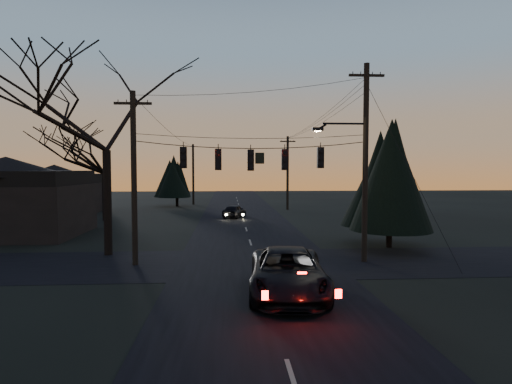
{
  "coord_description": "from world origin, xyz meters",
  "views": [
    {
      "loc": [
        -1.44,
        -11.17,
        4.74
      ],
      "look_at": [
        -0.1,
        9.08,
        3.64
      ],
      "focal_mm": 30.0,
      "sensor_mm": 36.0,
      "label": 1
    }
  ],
  "objects": [
    {
      "name": "house_left_near",
      "position": [
        -17.0,
        20.0,
        2.8
      ],
      "size": [
        10.0,
        8.0,
        5.6
      ],
      "color": "black",
      "rests_on": "ground"
    },
    {
      "name": "utility_pole_left",
      "position": [
        -6.0,
        10.0,
        0.0
      ],
      "size": [
        1.8,
        0.3,
        8.5
      ],
      "primitive_type": null,
      "color": "black",
      "rests_on": "ground"
    },
    {
      "name": "sedan_oncoming_a",
      "position": [
        -0.8,
        30.11,
        0.64
      ],
      "size": [
        2.65,
        4.02,
        1.27
      ],
      "primitive_type": "imported",
      "rotation": [
        0.0,
        0.0,
        2.81
      ],
      "color": "black",
      "rests_on": "ground"
    },
    {
      "name": "bare_tree_left",
      "position": [
        -8.02,
        12.64,
        8.05
      ],
      "size": [
        10.45,
        10.45,
        11.5
      ],
      "color": "black",
      "rests_on": "ground"
    },
    {
      "name": "evergreen_right",
      "position": [
        8.29,
        13.89,
        4.44
      ],
      "size": [
        4.96,
        4.96,
        7.7
      ],
      "color": "black",
      "rests_on": "ground"
    },
    {
      "name": "ground_plane",
      "position": [
        0.0,
        0.0,
        0.0
      ],
      "size": [
        160.0,
        160.0,
        0.0
      ],
      "primitive_type": "plane",
      "color": "black"
    },
    {
      "name": "suv_near",
      "position": [
        0.8,
        4.55,
        0.84
      ],
      "size": [
        3.28,
        6.26,
        1.68
      ],
      "primitive_type": "imported",
      "rotation": [
        0.0,
        0.0,
        -0.08
      ],
      "color": "black",
      "rests_on": "ground"
    },
    {
      "name": "utility_pole_right",
      "position": [
        5.5,
        10.0,
        0.0
      ],
      "size": [
        5.0,
        0.3,
        10.0
      ],
      "primitive_type": null,
      "color": "black",
      "rests_on": "ground"
    },
    {
      "name": "utility_pole_far_r",
      "position": [
        5.5,
        38.0,
        0.0
      ],
      "size": [
        1.8,
        0.3,
        8.5
      ],
      "primitive_type": null,
      "color": "black",
      "rests_on": "ground"
    },
    {
      "name": "span_signal_assembly",
      "position": [
        -0.24,
        10.0,
        5.24
      ],
      "size": [
        11.5,
        0.44,
        1.6
      ],
      "color": "black",
      "rests_on": "ground"
    },
    {
      "name": "main_road",
      "position": [
        0.0,
        20.0,
        0.01
      ],
      "size": [
        8.0,
        120.0,
        0.02
      ],
      "primitive_type": "cube",
      "color": "black",
      "rests_on": "ground"
    },
    {
      "name": "house_left_far",
      "position": [
        -20.0,
        36.0,
        2.6
      ],
      "size": [
        9.0,
        7.0,
        5.2
      ],
      "color": "black",
      "rests_on": "ground"
    },
    {
      "name": "utility_pole_far_l",
      "position": [
        -6.0,
        46.0,
        0.0
      ],
      "size": [
        0.3,
        0.3,
        8.0
      ],
      "primitive_type": null,
      "color": "black",
      "rests_on": "ground"
    },
    {
      "name": "bare_tree_dist",
      "position": [
        -12.67,
        28.6,
        6.04
      ],
      "size": [
        7.64,
        7.64,
        8.64
      ],
      "color": "black",
      "rests_on": "ground"
    },
    {
      "name": "evergreen_dist",
      "position": [
        -7.84,
        43.39,
        3.85
      ],
      "size": [
        4.05,
        4.05,
        6.51
      ],
      "color": "black",
      "rests_on": "ground"
    },
    {
      "name": "cross_road",
      "position": [
        0.0,
        10.0,
        0.01
      ],
      "size": [
        60.0,
        7.0,
        0.02
      ],
      "primitive_type": "cube",
      "color": "black",
      "rests_on": "ground"
    }
  ]
}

